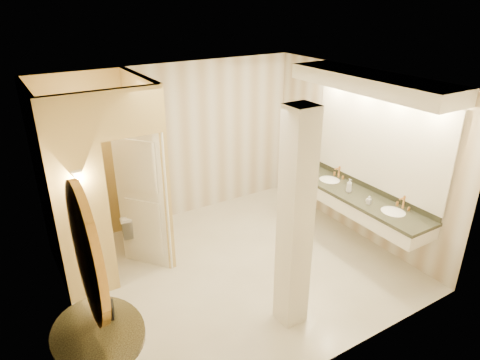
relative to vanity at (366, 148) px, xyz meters
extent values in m
plane|color=beige|center=(-1.98, 0.40, -1.63)|extent=(4.50, 4.50, 0.00)
plane|color=white|center=(-1.98, 0.40, 1.07)|extent=(4.50, 4.50, 0.00)
cube|color=beige|center=(-1.98, 2.40, -0.28)|extent=(4.50, 0.02, 2.70)
cube|color=beige|center=(-1.98, -1.60, -0.28)|extent=(4.50, 0.02, 2.70)
cube|color=beige|center=(-4.23, 0.40, -0.28)|extent=(0.02, 4.00, 2.70)
cube|color=beige|center=(0.27, 0.40, -0.28)|extent=(0.02, 4.00, 2.70)
cube|color=#EAC27A|center=(-2.78, 1.65, -0.28)|extent=(0.10, 1.50, 2.70)
cube|color=#EAC27A|center=(-3.90, 0.90, -0.28)|extent=(0.65, 0.10, 2.70)
cube|color=#EAC27A|center=(-3.18, 0.90, 0.77)|extent=(0.80, 0.10, 0.60)
cube|color=white|center=(-3.03, 1.21, -0.58)|extent=(0.54, 0.66, 2.10)
cylinder|color=#DA9146|center=(-3.90, 0.83, -0.08)|extent=(0.03, 0.03, 0.30)
cone|color=white|center=(-3.90, 0.83, 0.12)|extent=(0.14, 0.14, 0.14)
cube|color=white|center=(-0.03, 0.00, -0.90)|extent=(0.60, 2.42, 0.24)
cube|color=black|center=(-0.03, 0.00, -0.78)|extent=(0.64, 2.46, 0.05)
cube|color=black|center=(0.25, 0.00, -0.71)|extent=(0.03, 2.42, 0.10)
ellipsoid|color=white|center=(-0.03, -0.66, -0.80)|extent=(0.40, 0.44, 0.15)
cylinder|color=#DA9146|center=(0.17, -0.66, -0.67)|extent=(0.03, 0.03, 0.22)
ellipsoid|color=white|center=(-0.03, 0.66, -0.80)|extent=(0.40, 0.44, 0.15)
cylinder|color=#DA9146|center=(0.17, 0.66, -0.67)|extent=(0.03, 0.03, 0.22)
cube|color=white|center=(0.25, 0.00, 0.07)|extent=(0.03, 2.42, 1.40)
cube|color=white|center=(-0.03, 0.00, 0.96)|extent=(0.75, 2.62, 0.22)
cylinder|color=black|center=(-4.21, -0.81, -0.78)|extent=(1.04, 1.04, 0.05)
cube|color=white|center=(-4.17, -0.81, -1.08)|extent=(0.10, 0.10, 0.60)
cylinder|color=gold|center=(-4.19, -0.81, 0.07)|extent=(0.07, 1.04, 1.04)
cylinder|color=white|center=(-4.15, -0.81, 0.07)|extent=(0.02, 0.83, 0.83)
cube|color=white|center=(-1.96, -0.83, -0.28)|extent=(0.30, 0.30, 2.70)
cube|color=black|center=(-4.09, -0.66, -0.68)|extent=(0.18, 0.18, 0.14)
imported|color=white|center=(-3.08, 1.67, -1.27)|extent=(0.52, 0.77, 0.72)
imported|color=beige|center=(-0.15, -0.30, -0.69)|extent=(0.06, 0.07, 0.12)
imported|color=silver|center=(-0.13, -0.28, -0.70)|extent=(0.10, 0.10, 0.11)
imported|color=#C6B28C|center=(-0.10, 0.15, -0.64)|extent=(0.09, 0.09, 0.22)
camera|label=1|loc=(-4.68, -4.07, 2.10)|focal=32.00mm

